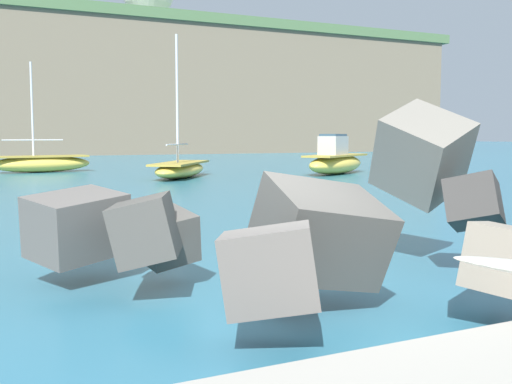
# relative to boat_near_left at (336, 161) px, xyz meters

# --- Properties ---
(ground_plane) EXTENTS (400.00, 400.00, 0.00)m
(ground_plane) POSITION_rel_boat_near_left_xyz_m (-15.25, -22.18, -0.72)
(ground_plane) COLOR #2D6B84
(breakwater_jetty) EXTENTS (32.42, 7.74, 2.69)m
(breakwater_jetty) POSITION_rel_boat_near_left_xyz_m (-17.33, -20.81, 0.46)
(breakwater_jetty) COLOR #605B56
(breakwater_jetty) RESTS_ON ground
(boat_near_left) EXTENTS (6.05, 4.90, 2.20)m
(boat_near_left) POSITION_rel_boat_near_left_xyz_m (0.00, 0.00, 0.00)
(boat_near_left) COLOR #EAC64C
(boat_near_left) RESTS_ON ground
(boat_near_centre) EXTENTS (5.81, 2.39, 6.28)m
(boat_near_centre) POSITION_rel_boat_near_left_xyz_m (-14.42, 8.78, -0.18)
(boat_near_centre) COLOR #EAC64C
(boat_near_centre) RESTS_ON ground
(boat_mid_left) EXTENTS (5.02, 6.18, 7.01)m
(boat_mid_left) POSITION_rel_boat_near_left_xyz_m (-8.71, 0.86, -0.27)
(boat_mid_left) COLOR #EAC64C
(boat_mid_left) RESTS_ON ground
(headland_bluff) EXTENTS (111.28, 35.19, 16.56)m
(headland_bluff) POSITION_rel_boat_near_left_xyz_m (-10.55, 56.72, 7.58)
(headland_bluff) COLOR #756651
(headland_bluff) RESTS_ON ground
(station_building_west) EXTENTS (5.07, 4.51, 5.43)m
(station_building_west) POSITION_rel_boat_near_left_xyz_m (-9.45, 66.43, 18.56)
(station_building_west) COLOR beige
(station_building_west) RESTS_ON headland_bluff
(station_building_east) EXTENTS (6.00, 6.14, 4.23)m
(station_building_east) POSITION_rel_boat_near_left_xyz_m (-2.42, 63.37, 17.96)
(station_building_east) COLOR beige
(station_building_east) RESTS_ON headland_bluff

